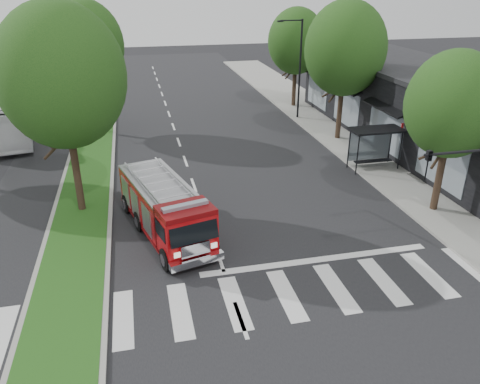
% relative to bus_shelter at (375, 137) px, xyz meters
% --- Properties ---
extents(ground, '(140.00, 140.00, 0.00)m').
position_rel_bus_shelter_xyz_m(ground, '(-11.20, -8.15, -2.04)').
color(ground, black).
rests_on(ground, ground).
extents(sidewalk_right, '(5.00, 80.00, 0.15)m').
position_rel_bus_shelter_xyz_m(sidewalk_right, '(1.30, 1.85, -1.96)').
color(sidewalk_right, gray).
rests_on(sidewalk_right, ground).
extents(median, '(3.00, 50.00, 0.15)m').
position_rel_bus_shelter_xyz_m(median, '(-17.20, 9.85, -1.96)').
color(median, gray).
rests_on(median, ground).
extents(storefront_row, '(8.00, 30.00, 5.00)m').
position_rel_bus_shelter_xyz_m(storefront_row, '(5.80, 1.85, 0.46)').
color(storefront_row, black).
rests_on(storefront_row, ground).
extents(bus_shelter, '(3.20, 1.60, 2.61)m').
position_rel_bus_shelter_xyz_m(bus_shelter, '(0.00, 0.00, 0.00)').
color(bus_shelter, black).
rests_on(bus_shelter, ground).
extents(tree_right_near, '(4.40, 4.40, 8.05)m').
position_rel_bus_shelter_xyz_m(tree_right_near, '(0.30, -6.15, 3.47)').
color(tree_right_near, black).
rests_on(tree_right_near, ground).
extents(tree_right_mid, '(5.60, 5.60, 9.72)m').
position_rel_bus_shelter_xyz_m(tree_right_mid, '(0.30, 5.85, 4.45)').
color(tree_right_mid, black).
rests_on(tree_right_mid, ground).
extents(tree_right_far, '(5.00, 5.00, 8.73)m').
position_rel_bus_shelter_xyz_m(tree_right_far, '(0.30, 15.85, 3.80)').
color(tree_right_far, black).
rests_on(tree_right_far, ground).
extents(tree_median_near, '(5.80, 5.80, 10.16)m').
position_rel_bus_shelter_xyz_m(tree_median_near, '(-17.20, -2.15, 4.77)').
color(tree_median_near, black).
rests_on(tree_median_near, ground).
extents(tree_median_far, '(5.60, 5.60, 9.72)m').
position_rel_bus_shelter_xyz_m(tree_median_far, '(-17.20, 11.85, 4.45)').
color(tree_median_far, black).
rests_on(tree_median_far, ground).
extents(streetlight_right_far, '(2.11, 0.20, 8.00)m').
position_rel_bus_shelter_xyz_m(streetlight_right_far, '(-0.85, 11.85, 2.44)').
color(streetlight_right_far, black).
rests_on(streetlight_right_far, ground).
extents(fire_engine, '(4.12, 7.91, 2.63)m').
position_rel_bus_shelter_xyz_m(fire_engine, '(-13.20, -5.33, -0.78)').
color(fire_engine, '#660507').
rests_on(fire_engine, ground).
extents(city_bus, '(4.56, 11.61, 3.15)m').
position_rel_bus_shelter_xyz_m(city_bus, '(-23.20, 12.17, -0.46)').
color(city_bus, silver).
rests_on(city_bus, ground).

